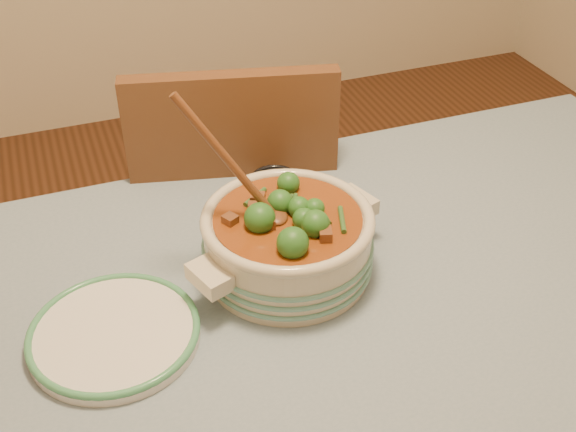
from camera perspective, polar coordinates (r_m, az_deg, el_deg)
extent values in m
cube|color=brown|center=(1.35, 7.08, -7.17)|extent=(1.60, 1.00, 0.05)
cube|color=#7C8EA1|center=(1.33, 7.16, -6.30)|extent=(1.68, 1.08, 0.01)
cylinder|color=brown|center=(1.84, -21.80, -11.93)|extent=(0.07, 0.07, 0.70)
cylinder|color=brown|center=(2.20, 18.62, -2.08)|extent=(0.07, 0.07, 0.70)
cylinder|color=beige|center=(1.33, -0.03, -2.30)|extent=(0.39, 0.39, 0.12)
torus|color=beige|center=(1.30, -0.03, -0.22)|extent=(0.32, 0.32, 0.02)
cube|color=beige|center=(1.42, 5.38, 1.08)|extent=(0.07, 0.09, 0.03)
cube|color=beige|center=(1.24, -6.21, -4.82)|extent=(0.07, 0.09, 0.03)
cylinder|color=brown|center=(1.30, -0.03, -0.49)|extent=(0.27, 0.27, 0.02)
cylinder|color=silver|center=(1.27, -13.56, -9.11)|extent=(0.32, 0.32, 0.02)
torus|color=#429262|center=(1.26, -13.61, -8.83)|extent=(0.29, 0.29, 0.01)
cylinder|color=black|center=(1.54, -1.08, 2.20)|extent=(0.13, 0.13, 0.05)
torus|color=black|center=(1.53, -1.09, 2.97)|extent=(0.10, 0.10, 0.01)
cylinder|color=black|center=(1.54, -1.08, 2.66)|extent=(0.08, 0.08, 0.01)
cube|color=brown|center=(1.97, -4.31, 0.55)|extent=(0.56, 0.56, 0.04)
cube|color=brown|center=(1.65, -4.24, 3.30)|extent=(0.46, 0.15, 0.50)
cylinder|color=brown|center=(2.29, 0.65, -1.24)|extent=(0.04, 0.04, 0.50)
cylinder|color=brown|center=(2.28, -9.35, -1.97)|extent=(0.04, 0.04, 0.50)
cylinder|color=brown|center=(1.99, 2.17, -8.23)|extent=(0.04, 0.04, 0.50)
cylinder|color=brown|center=(1.98, -9.45, -9.11)|extent=(0.04, 0.04, 0.50)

